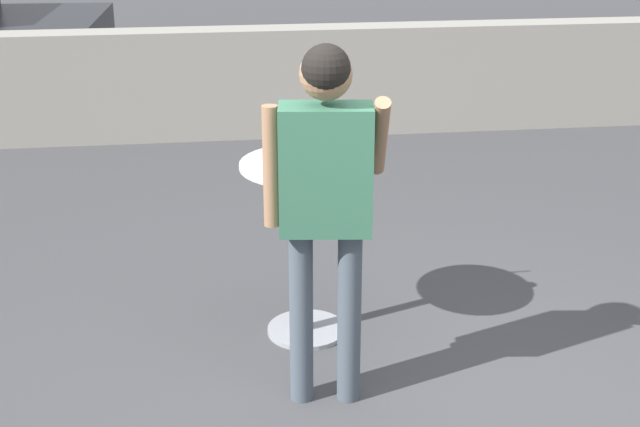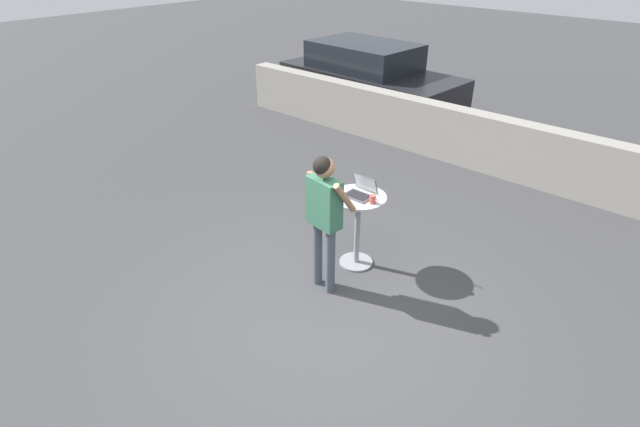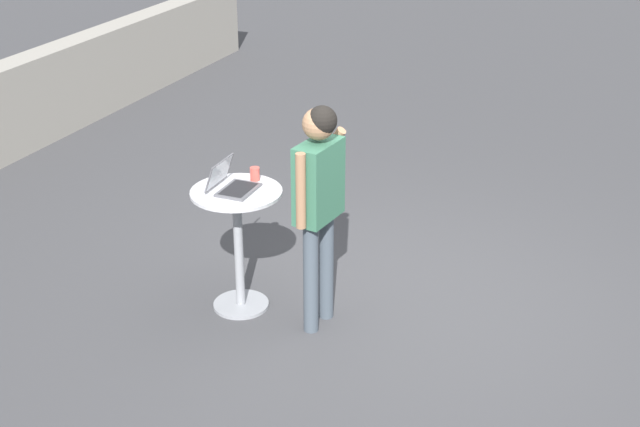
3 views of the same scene
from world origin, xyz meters
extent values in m
plane|color=#3D3D3F|center=(0.00, 0.00, 0.00)|extent=(50.00, 50.00, 0.00)
cylinder|color=gray|center=(-0.45, 1.09, 0.01)|extent=(0.43, 0.43, 0.03)
cylinder|color=gray|center=(-0.45, 1.09, 0.49)|extent=(0.07, 0.07, 0.92)
cylinder|color=#B7B7BC|center=(-0.45, 1.09, 0.96)|extent=(0.68, 0.68, 0.02)
cube|color=#515156|center=(-0.45, 1.07, 0.98)|extent=(0.33, 0.24, 0.02)
cube|color=black|center=(-0.45, 1.07, 0.99)|extent=(0.29, 0.19, 0.00)
cube|color=#515156|center=(-0.45, 1.22, 1.09)|extent=(0.33, 0.09, 0.21)
cube|color=white|center=(-0.45, 1.22, 1.09)|extent=(0.30, 0.07, 0.18)
cylinder|color=#C14C42|center=(-0.22, 1.05, 1.02)|extent=(0.07, 0.07, 0.10)
torus|color=#C14C42|center=(-0.17, 1.05, 1.03)|extent=(0.05, 0.01, 0.05)
cylinder|color=#424C56|center=(-0.54, 0.45, 0.43)|extent=(0.11, 0.11, 0.87)
cylinder|color=#424C56|center=(-0.32, 0.43, 0.43)|extent=(0.11, 0.11, 0.87)
cube|color=#33664C|center=(-0.43, 0.44, 1.15)|extent=(0.42, 0.25, 0.57)
sphere|color=#936B4C|center=(-0.43, 0.44, 1.57)|extent=(0.23, 0.23, 0.23)
sphere|color=black|center=(-0.44, 0.41, 1.60)|extent=(0.21, 0.21, 0.21)
cylinder|color=#936B4C|center=(-0.67, 0.47, 1.17)|extent=(0.07, 0.07, 0.54)
cylinder|color=#936B4C|center=(-0.19, 0.49, 1.27)|extent=(0.11, 0.33, 0.42)
camera|label=1|loc=(-0.93, -3.17, 2.39)|focal=50.00mm
camera|label=2|loc=(2.72, -3.19, 3.74)|focal=28.00mm
camera|label=3|loc=(-5.65, -1.83, 3.57)|focal=50.00mm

